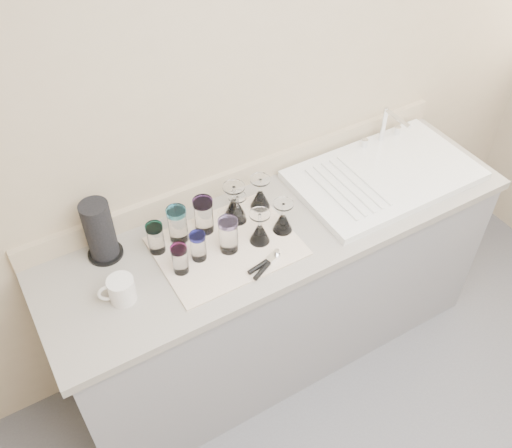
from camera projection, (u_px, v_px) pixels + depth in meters
counter_unit at (278, 289)px, 2.70m from camera, size 2.06×0.62×0.90m
sink_unit at (384, 174)px, 2.57m from camera, size 0.82×0.50×0.22m
dish_towel at (227, 246)px, 2.28m from camera, size 0.55×0.42×0.01m
tumbler_teal at (156, 238)px, 2.21m from camera, size 0.07×0.07×0.13m
tumbler_cyan at (178, 224)px, 2.24m from camera, size 0.08×0.08×0.16m
tumbler_purple at (204, 215)px, 2.28m from camera, size 0.08×0.08×0.16m
tumbler_magenta at (180, 259)px, 2.14m from camera, size 0.06×0.06×0.13m
tumbler_blue at (198, 246)px, 2.18m from camera, size 0.06×0.06×0.13m
tumbler_lavender at (229, 235)px, 2.21m from camera, size 0.08×0.08×0.16m
goblet_back_left at (238, 212)px, 2.35m from camera, size 0.07×0.07×0.13m
goblet_back_right at (260, 197)px, 2.40m from camera, size 0.09×0.09×0.15m
goblet_front_left at (260, 231)px, 2.26m from camera, size 0.08×0.08×0.15m
goblet_front_right at (283, 221)px, 2.30m from camera, size 0.08×0.08×0.15m
goblet_extra at (234, 206)px, 2.36m from camera, size 0.09×0.09×0.16m
can_opener at (265, 264)px, 2.19m from camera, size 0.15×0.09×0.02m
white_mug at (121, 290)px, 2.06m from camera, size 0.15×0.12×0.10m
paper_towel_roll at (100, 231)px, 2.16m from camera, size 0.14×0.14×0.26m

